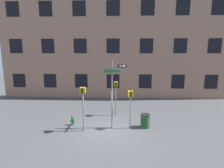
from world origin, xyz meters
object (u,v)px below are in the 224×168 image
Objects in this scene: fire_hydrant at (73,121)px; trash_bin at (145,121)px; pedestrian_signal_right at (131,98)px; pedestrian_signal_left at (83,97)px; pedestrian_signal_across at (116,89)px; street_sign_pole at (113,89)px.

trash_bin is (4.88, -0.19, 0.14)m from fire_hydrant.
pedestrian_signal_right is at bearing -170.24° from trash_bin.
pedestrian_signal_left is at bearing -169.83° from pedestrian_signal_right.
pedestrian_signal_across reaches higher than trash_bin.
pedestrian_signal_across is (-0.99, 2.35, 0.09)m from pedestrian_signal_right.
pedestrian_signal_right is 3.95× the size of fire_hydrant.
fire_hydrant is 4.88m from trash_bin.
street_sign_pole is at bearing 178.15° from pedestrian_signal_right.
pedestrian_signal_across is 4.23× the size of fire_hydrant.
street_sign_pole is 1.55× the size of pedestrian_signal_left.
pedestrian_signal_right is (1.11, -0.04, -0.62)m from street_sign_pole.
fire_hydrant is at bearing -145.53° from pedestrian_signal_across.
fire_hydrant is (-3.88, 0.36, -1.69)m from pedestrian_signal_right.
pedestrian_signal_left is 2.99m from pedestrian_signal_right.
pedestrian_signal_across is 3.94m from fire_hydrant.
trash_bin is (3.93, 0.70, -1.75)m from pedestrian_signal_left.
street_sign_pole is at bearing -6.63° from fire_hydrant.
fire_hydrant is (-2.77, 0.32, -2.31)m from street_sign_pole.
street_sign_pole is at bearing 17.10° from pedestrian_signal_left.
pedestrian_signal_across is at bearing 87.01° from street_sign_pole.
fire_hydrant is at bearing 136.95° from pedestrian_signal_left.
trash_bin reaches higher than fire_hydrant.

